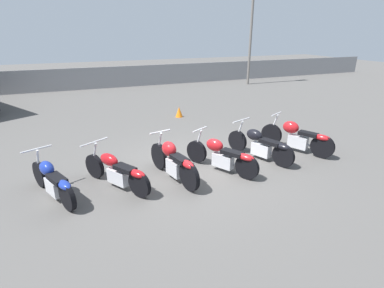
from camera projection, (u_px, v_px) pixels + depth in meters
name	position (u px, v px, depth m)	size (l,w,h in m)	color
ground_plane	(192.00, 167.00, 7.86)	(60.00, 60.00, 0.00)	#514F4C
fence_back	(117.00, 77.00, 18.54)	(40.00, 0.04, 1.28)	gray
light_pole_right	(252.00, 15.00, 18.40)	(0.70, 0.35, 7.09)	slate
motorcycle_slot_0	(53.00, 181.00, 6.30)	(1.01, 1.87, 0.97)	black
motorcycle_slot_1	(117.00, 171.00, 6.74)	(1.28, 1.86, 0.96)	black
motorcycle_slot_2	(174.00, 161.00, 7.10)	(0.70, 2.03, 1.05)	black
motorcycle_slot_3	(222.00, 155.00, 7.54)	(1.15, 1.92, 0.98)	black
motorcycle_slot_4	(261.00, 145.00, 8.24)	(1.02, 2.04, 0.99)	black
motorcycle_slot_5	(297.00, 137.00, 8.77)	(1.10, 2.04, 1.03)	black
traffic_cone_near	(179.00, 112.00, 12.34)	(0.30, 0.30, 0.42)	orange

